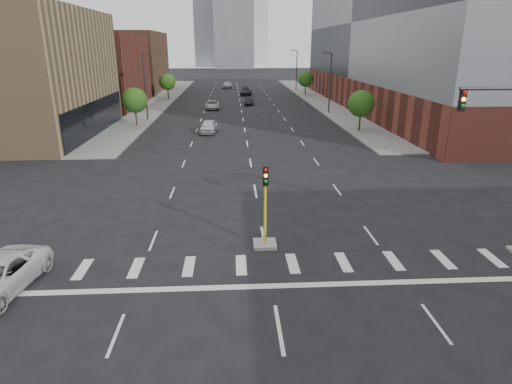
{
  "coord_description": "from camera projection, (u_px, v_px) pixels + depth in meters",
  "views": [
    {
      "loc": [
        -1.63,
        -11.35,
        10.0
      ],
      "look_at": [
        -0.38,
        10.5,
        2.5
      ],
      "focal_mm": 30.0,
      "sensor_mm": 36.0,
      "label": 1
    }
  ],
  "objects": [
    {
      "name": "building_left_far_a",
      "position": [
        79.0,
        71.0,
        72.97
      ],
      "size": [
        20.0,
        22.0,
        12.0
      ],
      "primitive_type": "cube",
      "color": "brown",
      "rests_on": "ground"
    },
    {
      "name": "car_deep_right",
      "position": [
        246.0,
        91.0,
        91.28
      ],
      "size": [
        2.85,
        5.8,
        1.62
      ],
      "primitive_type": "imported",
      "rotation": [
        0.0,
        0.0,
        -0.11
      ],
      "color": "black",
      "rests_on": "ground"
    },
    {
      "name": "tree_left_far",
      "position": [
        167.0,
        82.0,
        83.04
      ],
      "size": [
        3.2,
        3.2,
        4.85
      ],
      "color": "#382619",
      "rests_on": "ground"
    },
    {
      "name": "car_near_left",
      "position": [
        209.0,
        126.0,
        51.69
      ],
      "size": [
        2.26,
        4.69,
        1.54
      ],
      "primitive_type": "imported",
      "rotation": [
        0.0,
        0.0,
        -0.1
      ],
      "color": "silver",
      "rests_on": "ground"
    },
    {
      "name": "building_left_far_b",
      "position": [
        117.0,
        62.0,
        97.36
      ],
      "size": [
        20.0,
        24.0,
        13.0
      ],
      "primitive_type": "cube",
      "color": "brown",
      "rests_on": "ground"
    },
    {
      "name": "tree_right_far",
      "position": [
        306.0,
        79.0,
        89.26
      ],
      "size": [
        3.2,
        3.2,
        4.85
      ],
      "color": "#382619",
      "rests_on": "ground"
    },
    {
      "name": "sidewalk_left_far",
      "position": [
        163.0,
        100.0,
        83.11
      ],
      "size": [
        5.0,
        92.0,
        0.15
      ],
      "primitive_type": "cube",
      "color": "gray",
      "rests_on": "ground"
    },
    {
      "name": "ground",
      "position": [
        286.0,
        367.0,
        14.05
      ],
      "size": [
        400.0,
        400.0,
        0.0
      ],
      "primitive_type": "plane",
      "color": "black",
      "rests_on": "ground"
    },
    {
      "name": "streetlight_left",
      "position": [
        146.0,
        84.0,
        58.93
      ],
      "size": [
        1.6,
        0.22,
        9.07
      ],
      "color": "#2D2D30",
      "rests_on": "ground"
    },
    {
      "name": "tree_right_near",
      "position": [
        361.0,
        104.0,
        51.48
      ],
      "size": [
        3.2,
        3.2,
        4.85
      ],
      "color": "#382619",
      "rests_on": "ground"
    },
    {
      "name": "building_right_main",
      "position": [
        424.0,
        39.0,
        68.74
      ],
      "size": [
        24.0,
        70.0,
        22.0
      ],
      "color": "brown",
      "rests_on": "ground"
    },
    {
      "name": "car_distant",
      "position": [
        227.0,
        85.0,
        106.02
      ],
      "size": [
        2.63,
        5.17,
        1.68
      ],
      "primitive_type": "imported",
      "rotation": [
        0.0,
        0.0,
        -0.13
      ],
      "color": "#BAB9BE",
      "rests_on": "ground"
    },
    {
      "name": "car_mid_right",
      "position": [
        249.0,
        101.0,
        76.32
      ],
      "size": [
        1.77,
        4.16,
        1.33
      ],
      "primitive_type": "imported",
      "rotation": [
        0.0,
        0.0,
        -0.09
      ],
      "color": "black",
      "rests_on": "ground"
    },
    {
      "name": "median_traffic_signal",
      "position": [
        265.0,
        229.0,
        22.2
      ],
      "size": [
        1.2,
        1.2,
        4.4
      ],
      "color": "#999993",
      "rests_on": "ground"
    },
    {
      "name": "sidewalk_right_far",
      "position": [
        315.0,
        99.0,
        84.72
      ],
      "size": [
        5.0,
        92.0,
        0.15
      ],
      "primitive_type": "cube",
      "color": "gray",
      "rests_on": "ground"
    },
    {
      "name": "building_left_mid",
      "position": [
        1.0,
        74.0,
        48.08
      ],
      "size": [
        20.0,
        24.0,
        14.0
      ],
      "primitive_type": "cube",
      "color": "#9A7D57",
      "rests_on": "ground"
    },
    {
      "name": "streetlight_right_a",
      "position": [
        330.0,
        80.0,
        65.09
      ],
      "size": [
        1.6,
        0.22,
        9.07
      ],
      "color": "#2D2D30",
      "rests_on": "ground"
    },
    {
      "name": "tree_left_near",
      "position": [
        135.0,
        100.0,
        54.7
      ],
      "size": [
        3.2,
        3.2,
        4.85
      ],
      "color": "#382619",
      "rests_on": "ground"
    },
    {
      "name": "streetlight_right_b",
      "position": [
        296.0,
        69.0,
        98.15
      ],
      "size": [
        1.6,
        0.22,
        9.07
      ],
      "color": "#2D2D30",
      "rests_on": "ground"
    },
    {
      "name": "tower_mid",
      "position": [
        233.0,
        18.0,
        195.83
      ],
      "size": [
        18.0,
        18.0,
        44.0
      ],
      "primitive_type": "cube",
      "color": "slate",
      "rests_on": "ground"
    },
    {
      "name": "car_far_left",
      "position": [
        212.0,
        105.0,
        71.08
      ],
      "size": [
        2.42,
        5.01,
        1.38
      ],
      "primitive_type": "imported",
      "rotation": [
        0.0,
        0.0,
        0.03
      ],
      "color": "#B5B5B5",
      "rests_on": "ground"
    }
  ]
}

